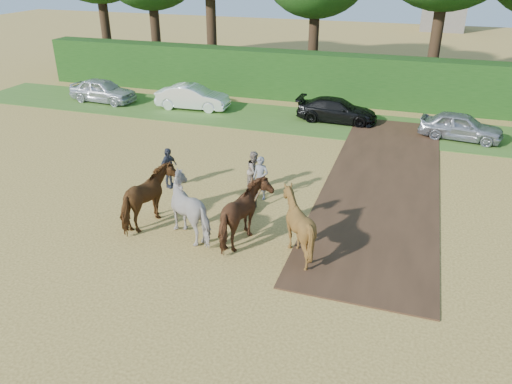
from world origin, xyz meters
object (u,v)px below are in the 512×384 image
Objects in this scene: plough_team at (221,210)px; parked_cars at (302,109)px; spectator_far at (168,168)px; spectator_near at (255,171)px.

plough_team is 13.30m from parked_cars.
spectator_far is at bearing -106.47° from parked_cars.
plough_team reaches higher than spectator_far.
parked_cars is at bearing -4.26° from spectator_far.
plough_team is (0.13, -3.89, 0.20)m from spectator_near.
spectator_near is 9.40m from parked_cars.
parked_cars is (-0.34, 9.40, -0.12)m from spectator_near.
spectator_far reaches higher than spectator_near.
spectator_near is 0.98× the size of spectator_far.
spectator_near is 3.48m from spectator_far.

